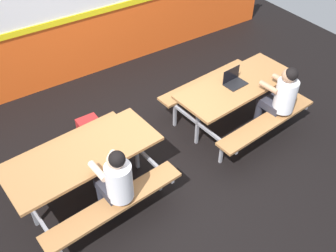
% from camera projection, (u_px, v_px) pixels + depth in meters
% --- Properties ---
extents(ground_plane, '(10.00, 10.00, 0.02)m').
position_uv_depth(ground_plane, '(165.00, 152.00, 5.65)').
color(ground_plane, black).
extents(accent_backdrop, '(8.00, 0.14, 2.60)m').
position_uv_depth(accent_backdrop, '(81.00, 8.00, 6.40)').
color(accent_backdrop, '#E55119').
rests_on(accent_backdrop, ground).
extents(picnic_table_left, '(1.92, 1.70, 0.74)m').
position_uv_depth(picnic_table_left, '(85.00, 164.00, 4.69)').
color(picnic_table_left, '#9E6B3D').
rests_on(picnic_table_left, ground).
extents(picnic_table_right, '(1.92, 1.70, 0.74)m').
position_uv_depth(picnic_table_right, '(236.00, 93.00, 5.76)').
color(picnic_table_right, '#9E6B3D').
rests_on(picnic_table_right, ground).
extents(student_nearer, '(0.38, 0.53, 1.21)m').
position_uv_depth(student_nearer, '(116.00, 180.00, 4.32)').
color(student_nearer, '#2D2D38').
rests_on(student_nearer, ground).
extents(student_further, '(0.38, 0.53, 1.21)m').
position_uv_depth(student_further, '(280.00, 96.00, 5.50)').
color(student_further, '#2D2D38').
rests_on(student_further, ground).
extents(laptop_dark, '(0.34, 0.25, 0.22)m').
position_uv_depth(laptop_dark, '(234.00, 81.00, 5.63)').
color(laptop_dark, black).
rests_on(laptop_dark, picnic_table_right).
extents(backpack_dark, '(0.30, 0.22, 0.44)m').
position_uv_depth(backpack_dark, '(89.00, 130.00, 5.67)').
color(backpack_dark, maroon).
rests_on(backpack_dark, ground).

